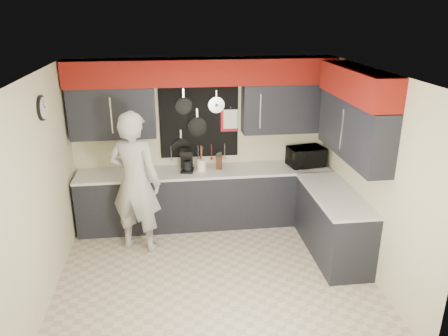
{
  "coord_description": "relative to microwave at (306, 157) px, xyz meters",
  "views": [
    {
      "loc": [
        -0.49,
        -4.86,
        3.3
      ],
      "look_at": [
        0.19,
        0.5,
        1.29
      ],
      "focal_mm": 35.0,
      "sensor_mm": 36.0,
      "label": 1
    }
  ],
  "objects": [
    {
      "name": "utensil_crock",
      "position": [
        -1.66,
        -0.02,
        -0.06
      ],
      "size": [
        0.14,
        0.14,
        0.18
      ],
      "primitive_type": "cylinder",
      "color": "white",
      "rests_on": "base_cabinets"
    },
    {
      "name": "knife_block",
      "position": [
        -1.38,
        0.03,
        -0.04
      ],
      "size": [
        0.11,
        0.11,
        0.22
      ],
      "primitive_type": "cube",
      "rotation": [
        0.0,
        0.0,
        -0.13
      ],
      "color": "#331C10",
      "rests_on": "base_cabinets"
    },
    {
      "name": "right_wall_assembly",
      "position": [
        0.24,
        -1.18,
        0.87
      ],
      "size": [
        0.36,
        3.5,
        2.6
      ],
      "color": "beige",
      "rests_on": "ground"
    },
    {
      "name": "coffee_maker",
      "position": [
        -1.87,
        0.0,
        0.03
      ],
      "size": [
        0.22,
        0.26,
        0.34
      ],
      "rotation": [
        0.0,
        0.0,
        -0.16
      ],
      "color": "black",
      "rests_on": "base_cabinets"
    },
    {
      "name": "back_wall_assembly",
      "position": [
        -1.6,
        0.16,
        0.94
      ],
      "size": [
        4.0,
        0.36,
        2.6
      ],
      "color": "beige",
      "rests_on": "ground"
    },
    {
      "name": "left_wall_assembly",
      "position": [
        -3.6,
        -1.43,
        0.26
      ],
      "size": [
        0.05,
        3.5,
        2.6
      ],
      "color": "beige",
      "rests_on": "ground"
    },
    {
      "name": "base_cabinets",
      "position": [
        -1.12,
        -0.31,
        -0.61
      ],
      "size": [
        3.95,
        2.2,
        0.92
      ],
      "color": "black",
      "rests_on": "ground"
    },
    {
      "name": "person",
      "position": [
        -2.62,
        -0.62,
        -0.06
      ],
      "size": [
        0.87,
        0.73,
        2.03
      ],
      "primitive_type": "imported",
      "rotation": [
        0.0,
        0.0,
        2.75
      ],
      "color": "#A6A6A4",
      "rests_on": "ground"
    },
    {
      "name": "ground",
      "position": [
        -1.61,
        -1.44,
        -1.07
      ],
      "size": [
        4.0,
        4.0,
        0.0
      ],
      "primitive_type": "plane",
      "color": "#C3B397",
      "rests_on": "ground"
    },
    {
      "name": "microwave",
      "position": [
        0.0,
        0.0,
        0.0
      ],
      "size": [
        0.6,
        0.46,
        0.3
      ],
      "primitive_type": "imported",
      "rotation": [
        0.0,
        0.0,
        0.17
      ],
      "color": "black",
      "rests_on": "base_cabinets"
    }
  ]
}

